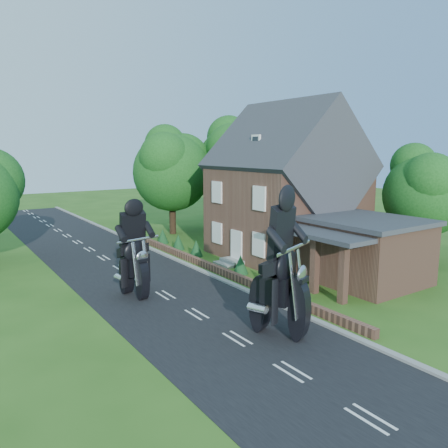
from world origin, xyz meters
TOP-DOWN VIEW (x-y plane):
  - ground at (0.00, 0.00)m, footprint 120.00×120.00m
  - road at (0.00, 0.00)m, footprint 7.00×80.00m
  - kerb at (3.65, 0.00)m, footprint 0.30×80.00m
  - garden_wall at (4.30, 5.00)m, footprint 0.30×22.00m
  - house at (10.49, 6.00)m, footprint 9.54×8.64m
  - annex at (9.87, -0.80)m, footprint 7.05×5.94m
  - tree_annex_side at (17.13, 0.10)m, footprint 5.64×5.20m
  - tree_house_right at (16.65, 8.62)m, footprint 6.51×6.00m
  - tree_behind_house at (14.18, 16.14)m, footprint 7.81×7.20m
  - tree_behind_left at (8.16, 17.13)m, footprint 6.94×6.40m
  - shrub_a at (5.30, -1.00)m, footprint 0.90×0.90m
  - shrub_b at (5.30, 1.50)m, footprint 0.90×0.90m
  - shrub_c at (5.30, 4.00)m, footprint 0.90×0.90m
  - shrub_d at (5.30, 9.00)m, footprint 0.90×0.90m
  - shrub_e at (5.30, 11.50)m, footprint 0.90×0.90m
  - shrub_f at (5.30, 14.00)m, footprint 0.90×0.90m
  - motorcycle_lead at (1.51, -3.65)m, footprint 1.15×1.90m
  - motorcycle_follow at (-1.31, 3.64)m, footprint 0.68×1.58m

SIDE VIEW (x-z plane):
  - ground at x=0.00m, z-range 0.00..0.00m
  - road at x=0.00m, z-range 0.00..0.02m
  - kerb at x=3.65m, z-range 0.00..0.12m
  - garden_wall at x=4.30m, z-range 0.00..0.40m
  - shrub_a at x=5.30m, z-range 0.00..1.10m
  - shrub_b at x=5.30m, z-range 0.00..1.10m
  - shrub_c at x=5.30m, z-range 0.00..1.10m
  - shrub_d at x=5.30m, z-range 0.00..1.10m
  - shrub_e at x=5.30m, z-range 0.00..1.10m
  - shrub_f at x=5.30m, z-range 0.00..1.10m
  - motorcycle_follow at x=-1.31m, z-range 0.00..1.43m
  - motorcycle_lead at x=1.51m, z-range 0.00..1.73m
  - annex at x=9.87m, z-range 0.05..3.49m
  - house at x=10.49m, z-range -0.78..9.46m
  - tree_annex_side at x=17.13m, z-range 0.95..8.43m
  - tree_house_right at x=16.65m, z-range 0.99..9.39m
  - tree_behind_left at x=8.16m, z-range 1.15..10.31m
  - tree_behind_house at x=14.18m, z-range 1.19..11.27m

